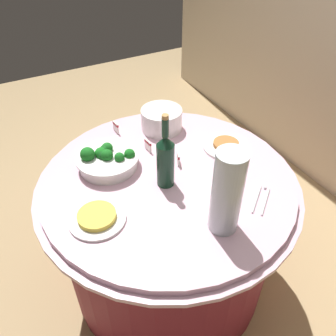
% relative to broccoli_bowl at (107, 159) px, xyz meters
% --- Properties ---
extents(ground_plane, '(6.00, 6.00, 0.00)m').
position_rel_broccoli_bowl_xyz_m(ground_plane, '(0.19, 0.21, -0.78)').
color(ground_plane, tan).
extents(buffet_table, '(1.16, 1.16, 0.74)m').
position_rel_broccoli_bowl_xyz_m(buffet_table, '(0.19, 0.21, -0.41)').
color(buffet_table, maroon).
rests_on(buffet_table, ground_plane).
extents(broccoli_bowl, '(0.28, 0.28, 0.11)m').
position_rel_broccoli_bowl_xyz_m(broccoli_bowl, '(0.00, 0.00, 0.00)').
color(broccoli_bowl, white).
rests_on(broccoli_bowl, buffet_table).
extents(plate_stack, '(0.21, 0.21, 0.11)m').
position_rel_broccoli_bowl_xyz_m(plate_stack, '(-0.16, 0.36, 0.01)').
color(plate_stack, white).
rests_on(plate_stack, buffet_table).
extents(wine_bottle, '(0.07, 0.07, 0.34)m').
position_rel_broccoli_bowl_xyz_m(wine_bottle, '(0.22, 0.18, 0.09)').
color(wine_bottle, '#12321F').
rests_on(wine_bottle, buffet_table).
extents(decorative_fruit_vase, '(0.11, 0.11, 0.34)m').
position_rel_broccoli_bowl_xyz_m(decorative_fruit_vase, '(0.53, 0.25, 0.11)').
color(decorative_fruit_vase, silver).
rests_on(decorative_fruit_vase, buffet_table).
extents(serving_tongs, '(0.13, 0.15, 0.01)m').
position_rel_broccoli_bowl_xyz_m(serving_tongs, '(0.49, 0.47, -0.04)').
color(serving_tongs, silver).
rests_on(serving_tongs, buffet_table).
extents(food_plate_peanuts, '(0.22, 0.22, 0.03)m').
position_rel_broccoli_bowl_xyz_m(food_plate_peanuts, '(0.13, 0.55, -0.03)').
color(food_plate_peanuts, white).
rests_on(food_plate_peanuts, buffet_table).
extents(food_plate_fried_egg, '(0.22, 0.22, 0.03)m').
position_rel_broccoli_bowl_xyz_m(food_plate_fried_egg, '(0.28, -0.15, -0.03)').
color(food_plate_fried_egg, white).
rests_on(food_plate_fried_egg, buffet_table).
extents(label_placard_front, '(0.05, 0.01, 0.05)m').
position_rel_broccoli_bowl_xyz_m(label_placard_front, '(-0.03, 0.21, -0.01)').
color(label_placard_front, white).
rests_on(label_placard_front, buffet_table).
extents(label_placard_mid, '(0.05, 0.03, 0.05)m').
position_rel_broccoli_bowl_xyz_m(label_placard_mid, '(0.13, 0.29, -0.01)').
color(label_placard_mid, white).
rests_on(label_placard_mid, buffet_table).
extents(label_placard_rear, '(0.05, 0.01, 0.05)m').
position_rel_broccoli_bowl_xyz_m(label_placard_rear, '(-0.25, 0.14, -0.01)').
color(label_placard_rear, white).
rests_on(label_placard_rear, buffet_table).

